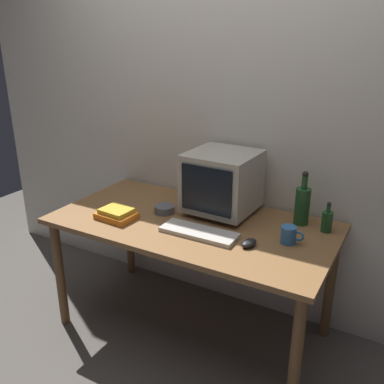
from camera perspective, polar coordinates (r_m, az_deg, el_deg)
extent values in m
plane|color=#56514C|center=(2.80, 0.00, -17.84)|extent=(6.00, 6.00, 0.00)
cube|color=silver|center=(2.66, 5.08, 9.90)|extent=(4.00, 0.08, 2.50)
cube|color=olive|center=(2.42, 0.00, -4.33)|extent=(1.60, 0.82, 0.03)
cylinder|color=brown|center=(2.77, -17.45, -10.52)|extent=(0.06, 0.06, 0.71)
cylinder|color=brown|center=(2.11, 13.84, -21.16)|extent=(0.06, 0.06, 0.71)
cylinder|color=brown|center=(3.21, -8.47, -5.19)|extent=(0.06, 0.06, 0.71)
cylinder|color=brown|center=(2.67, 18.20, -11.85)|extent=(0.06, 0.06, 0.71)
cube|color=#B2AD9E|center=(2.54, 4.03, -2.41)|extent=(0.29, 0.25, 0.03)
cube|color=#B2AD9E|center=(2.47, 4.14, 1.54)|extent=(0.39, 0.39, 0.34)
cube|color=black|center=(2.31, 1.92, 0.20)|extent=(0.31, 0.02, 0.27)
cube|color=beige|center=(2.26, 0.94, -5.49)|extent=(0.42, 0.15, 0.02)
ellipsoid|color=black|center=(2.15, 7.72, -6.85)|extent=(0.08, 0.11, 0.04)
cylinder|color=#1E4C23|center=(2.42, 14.68, -1.89)|extent=(0.08, 0.08, 0.21)
cylinder|color=#1E4C23|center=(2.37, 14.99, 1.25)|extent=(0.03, 0.03, 0.07)
sphere|color=#262626|center=(2.36, 15.09, 2.33)|extent=(0.03, 0.03, 0.03)
cylinder|color=#1E4C23|center=(2.38, 17.78, -3.87)|extent=(0.06, 0.06, 0.11)
cylinder|color=#1E4C23|center=(2.35, 17.98, -2.18)|extent=(0.02, 0.02, 0.04)
sphere|color=#262626|center=(2.34, 18.06, -1.57)|extent=(0.02, 0.02, 0.02)
cube|color=orange|center=(2.48, -10.18, -3.18)|extent=(0.23, 0.18, 0.04)
cube|color=gold|center=(2.47, -10.19, -2.52)|extent=(0.18, 0.15, 0.03)
cylinder|color=#3370B2|center=(2.21, 12.91, -5.66)|extent=(0.08, 0.08, 0.09)
torus|color=#3370B2|center=(2.20, 14.22, -5.82)|extent=(0.06, 0.01, 0.06)
cylinder|color=#595B66|center=(2.52, -3.75, -2.34)|extent=(0.12, 0.12, 0.04)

